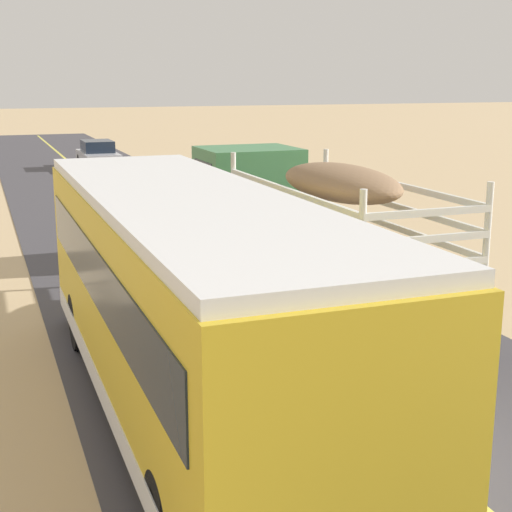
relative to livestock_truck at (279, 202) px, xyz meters
name	(u,v)px	position (x,y,z in m)	size (l,w,h in m)	color
ground_plane	(435,470)	(-1.79, -9.51, -1.79)	(240.00, 240.00, 0.00)	tan
road_surface	(435,470)	(-1.79, -9.51, -1.78)	(8.00, 120.00, 0.02)	#423F44
road_centre_line	(435,469)	(-1.79, -9.51, -1.77)	(0.16, 117.60, 0.00)	#D8CC4C
livestock_truck	(279,202)	(0.00, 0.00, 0.00)	(2.53, 9.70, 3.02)	#3F7F4C
bus	(188,298)	(-4.19, -6.93, -0.04)	(2.54, 10.00, 3.21)	gold
car_far	(98,156)	(-0.67, 23.92, -1.10)	(1.80, 4.40, 1.46)	silver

